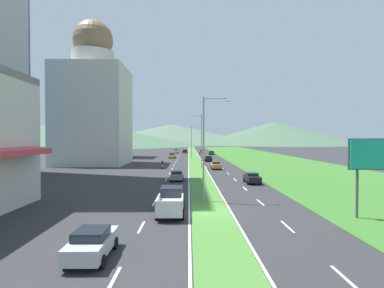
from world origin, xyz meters
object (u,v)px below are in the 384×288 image
at_px(billboard_roadside, 376,159).
at_px(car_5, 176,151).
at_px(street_lamp_near, 206,142).
at_px(car_3, 177,175).
at_px(car_4, 172,155).
at_px(pickup_truck_0, 171,201).
at_px(car_9, 202,152).
at_px(street_lamp_mid, 200,139).
at_px(street_lamp_far, 192,140).
at_px(car_8, 92,243).
at_px(car_7, 208,158).
at_px(car_2, 185,151).
at_px(car_1, 211,153).
at_px(motorcycle_rider, 162,165).
at_px(car_0, 216,165).
at_px(car_6, 252,178).

distance_m(billboard_roadside, car_5, 102.85).
height_order(street_lamp_near, car_5, street_lamp_near).
relative_size(street_lamp_near, car_3, 2.13).
bearing_deg(street_lamp_near, car_4, 96.04).
bearing_deg(pickup_truck_0, car_9, -4.07).
distance_m(street_lamp_near, street_lamp_mid, 30.77).
distance_m(street_lamp_far, billboard_roadside, 69.28).
bearing_deg(car_8, street_lamp_far, -4.69).
xyz_separation_m(street_lamp_near, car_5, (-6.84, 94.49, -4.99)).
height_order(street_lamp_mid, car_9, street_lamp_mid).
relative_size(car_5, pickup_truck_0, 0.89).
bearing_deg(car_7, car_2, -171.42).
relative_size(street_lamp_mid, car_1, 2.28).
height_order(car_2, car_7, car_7).
height_order(street_lamp_near, car_9, street_lamp_near).
bearing_deg(motorcycle_rider, car_0, -94.14).
relative_size(street_lamp_mid, car_7, 2.50).
height_order(car_5, car_6, car_5).
relative_size(car_3, car_7, 1.12).
bearing_deg(car_8, car_1, -7.95).
relative_size(street_lamp_far, car_1, 2.09).
xyz_separation_m(car_7, motorcycle_rider, (-10.51, -19.24, -0.01)).
height_order(car_3, car_8, car_8).
xyz_separation_m(street_lamp_near, car_9, (3.44, 88.19, -4.97)).
height_order(street_lamp_far, car_4, street_lamp_far).
xyz_separation_m(street_lamp_far, pickup_truck_0, (-2.64, -66.19, -4.59)).
xyz_separation_m(car_1, car_7, (-3.19, -32.02, 0.02)).
bearing_deg(car_1, motorcycle_rider, -14.97).
xyz_separation_m(car_0, car_7, (-0.16, 20.01, -0.01)).
height_order(street_lamp_mid, motorcycle_rider, street_lamp_mid).
bearing_deg(street_lamp_near, car_9, 87.77).
bearing_deg(car_0, car_9, -179.70).
bearing_deg(car_7, street_lamp_mid, -8.35).
bearing_deg(car_4, billboard_roadside, -164.50).
height_order(car_5, motorcycle_rider, motorcycle_rider).
bearing_deg(car_4, motorcycle_rider, 179.59).
relative_size(car_0, car_4, 1.05).
bearing_deg(car_8, street_lamp_near, -25.85).
bearing_deg(car_9, street_lamp_mid, -2.77).
bearing_deg(billboard_roadside, car_4, 105.50).
distance_m(car_6, car_8, 29.03).
bearing_deg(car_2, motorcycle_rider, 176.54).
xyz_separation_m(car_3, pickup_truck_0, (0.26, -19.50, 0.24)).
distance_m(car_4, car_7, 16.44).
distance_m(street_lamp_far, car_4, 8.04).
relative_size(car_2, car_8, 1.14).
relative_size(car_1, car_8, 1.14).
distance_m(street_lamp_far, car_8, 75.81).
bearing_deg(car_5, car_9, -121.48).
height_order(street_lamp_mid, car_5, street_lamp_mid).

